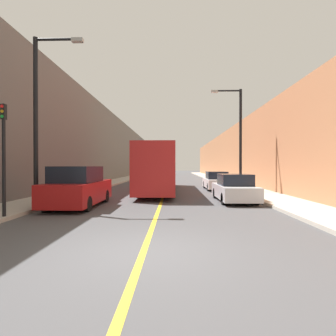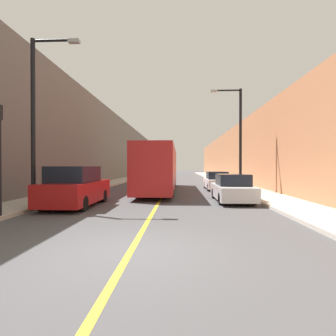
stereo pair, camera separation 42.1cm
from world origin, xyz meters
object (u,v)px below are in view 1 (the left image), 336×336
object	(u,v)px
parked_suv_left	(78,188)
street_lamp_left	(40,111)
car_right_near	(234,189)
traffic_light	(4,155)
bus	(159,168)
car_right_mid	(216,181)
street_lamp_right	(238,133)

from	to	relation	value
parked_suv_left	street_lamp_left	world-z (taller)	street_lamp_left
car_right_near	traffic_light	distance (m)	10.93
street_lamp_left	traffic_light	distance (m)	3.14
bus	parked_suv_left	bearing A→B (deg)	-113.96
parked_suv_left	car_right_mid	distance (m)	12.24
parked_suv_left	traffic_light	xyz separation A→B (m)	(-1.50, -3.24, 1.45)
parked_suv_left	traffic_light	world-z (taller)	traffic_light
parked_suv_left	street_lamp_left	distance (m)	3.90
street_lamp_right	traffic_light	bearing A→B (deg)	-137.29
parked_suv_left	car_right_near	xyz separation A→B (m)	(7.93, 2.03, -0.21)
traffic_light	bus	bearing A→B (deg)	65.79
bus	parked_suv_left	size ratio (longest dim) A/B	2.73
street_lamp_left	street_lamp_right	world-z (taller)	street_lamp_left
street_lamp_right	traffic_light	size ratio (longest dim) A/B	1.83
street_lamp_right	traffic_light	distance (m)	14.77
bus	street_lamp_right	distance (m)	6.43
parked_suv_left	car_right_near	distance (m)	8.18
parked_suv_left	car_right_mid	size ratio (longest dim) A/B	1.08
bus	street_lamp_left	xyz separation A→B (m)	(-4.88, -8.68, 2.65)
street_lamp_left	traffic_light	bearing A→B (deg)	-91.92
parked_suv_left	street_lamp_right	xyz separation A→B (m)	(9.26, 6.69, 3.43)
traffic_light	parked_suv_left	bearing A→B (deg)	65.21
bus	street_lamp_left	distance (m)	10.30
car_right_near	car_right_mid	xyz separation A→B (m)	(0.15, 7.17, -0.01)
street_lamp_left	car_right_near	bearing A→B (deg)	17.31
street_lamp_right	parked_suv_left	bearing A→B (deg)	-144.17
car_right_near	traffic_light	xyz separation A→B (m)	(-9.42, -5.27, 1.67)
bus	street_lamp_left	bearing A→B (deg)	-119.37
car_right_near	traffic_light	size ratio (longest dim) A/B	1.08
bus	car_right_mid	xyz separation A→B (m)	(4.61, 1.40, -1.10)
bus	car_right_near	distance (m)	7.37
car_right_near	street_lamp_right	size ratio (longest dim) A/B	0.59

